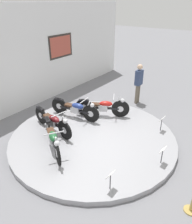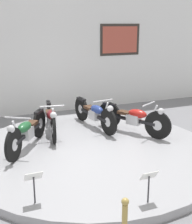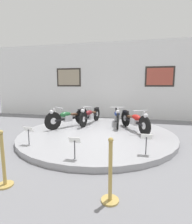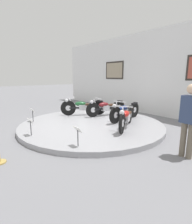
{
  "view_description": "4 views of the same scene",
  "coord_description": "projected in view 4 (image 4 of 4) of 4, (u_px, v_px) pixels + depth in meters",
  "views": [
    {
      "loc": [
        -4.71,
        -3.54,
        4.05
      ],
      "look_at": [
        0.14,
        -0.02,
        0.94
      ],
      "focal_mm": 35.0,
      "sensor_mm": 36.0,
      "label": 1
    },
    {
      "loc": [
        -2.26,
        -5.75,
        2.71
      ],
      "look_at": [
        0.2,
        0.26,
        0.85
      ],
      "focal_mm": 50.0,
      "sensor_mm": 36.0,
      "label": 2
    },
    {
      "loc": [
        1.28,
        -5.76,
        1.79
      ],
      "look_at": [
        -0.05,
        0.07,
        0.85
      ],
      "focal_mm": 28.0,
      "sensor_mm": 36.0,
      "label": 3
    },
    {
      "loc": [
        5.01,
        -3.9,
        1.87
      ],
      "look_at": [
        0.11,
        0.11,
        0.56
      ],
      "focal_mm": 28.0,
      "sensor_mm": 36.0,
      "label": 4
    }
  ],
  "objects": [
    {
      "name": "info_placard_front_centre",
      "position": [
        30.0,
        123.0,
        5.08
      ],
      "size": [
        0.26,
        0.11,
        0.51
      ],
      "color": "#333338",
      "rests_on": "display_platform"
    },
    {
      "name": "motorcycle_green",
      "position": [
        83.0,
        106.0,
        7.74
      ],
      "size": [
        1.15,
        1.71,
        0.81
      ],
      "color": "black",
      "rests_on": "display_platform"
    },
    {
      "name": "motorcycle_red",
      "position": [
        126.0,
        117.0,
        5.82
      ],
      "size": [
        1.04,
        1.77,
        0.8
      ],
      "color": "black",
      "rests_on": "display_platform"
    },
    {
      "name": "display_platform",
      "position": [
        92.0,
        124.0,
        6.58
      ],
      "size": [
        5.24,
        5.24,
        0.15
      ],
      "primitive_type": "cylinder",
      "color": "#99999E",
      "rests_on": "ground_plane"
    },
    {
      "name": "back_wall",
      "position": [
        151.0,
        73.0,
        8.46
      ],
      "size": [
        14.0,
        0.22,
        3.97
      ],
      "color": "white",
      "rests_on": "ground_plane"
    },
    {
      "name": "motorcycle_maroon",
      "position": [
        105.0,
        107.0,
        7.66
      ],
      "size": [
        0.54,
        1.96,
        0.79
      ],
      "color": "black",
      "rests_on": "display_platform"
    },
    {
      "name": "motorcycle_blue",
      "position": [
        125.0,
        111.0,
        6.81
      ],
      "size": [
        0.54,
        1.98,
        0.8
      ],
      "color": "black",
      "rests_on": "display_platform"
    },
    {
      "name": "info_placard_front_left",
      "position": [
        33.0,
        112.0,
        6.64
      ],
      "size": [
        0.26,
        0.11,
        0.51
      ],
      "color": "#333338",
      "rests_on": "display_platform"
    },
    {
      "name": "visitor_standing",
      "position": [
        189.0,
        117.0,
        3.91
      ],
      "size": [
        0.36,
        0.22,
        1.7
      ],
      "color": "#6B6051",
      "rests_on": "ground_plane"
    },
    {
      "name": "info_placard_front_right",
      "position": [
        78.0,
        132.0,
        4.29
      ],
      "size": [
        0.26,
        0.11,
        0.51
      ],
      "color": "#333338",
      "rests_on": "display_platform"
    },
    {
      "name": "ground_plane",
      "position": [
        92.0,
        126.0,
        6.6
      ],
      "size": [
        60.0,
        60.0,
        0.0
      ],
      "primitive_type": "plane",
      "color": "slate"
    }
  ]
}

